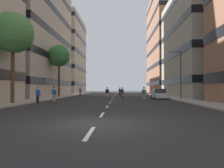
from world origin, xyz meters
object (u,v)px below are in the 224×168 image
(skater_3, at_px, (122,92))
(streetlamp_right, at_px, (178,69))
(skater_0, at_px, (144,93))
(skater_6, at_px, (120,91))
(skater_1, at_px, (107,92))
(skater_5, at_px, (54,94))
(skater_4, at_px, (80,91))
(street_tree_near, at_px, (13,33))
(parked_car_near, at_px, (159,94))
(street_tree_mid, at_px, (59,56))
(skater_2, at_px, (38,94))

(skater_3, bearing_deg, streetlamp_right, -32.17)
(skater_0, bearing_deg, streetlamp_right, 16.98)
(skater_6, bearing_deg, skater_1, -99.13)
(skater_5, bearing_deg, skater_0, 21.01)
(skater_5, height_order, skater_6, same)
(skater_0, bearing_deg, skater_4, 128.49)
(skater_1, bearing_deg, street_tree_near, -131.39)
(skater_5, bearing_deg, skater_6, 69.46)
(skater_5, xyz_separation_m, skater_6, (7.28, 19.43, 0.00))
(street_tree_near, bearing_deg, streetlamp_right, 22.55)
(streetlamp_right, xyz_separation_m, skater_4, (-15.81, 12.42, -3.15))
(skater_0, relative_size, skater_3, 1.00)
(skater_3, bearing_deg, street_tree_near, -131.80)
(parked_car_near, distance_m, street_tree_mid, 18.40)
(skater_0, height_order, skater_1, same)
(street_tree_near, relative_size, skater_2, 5.11)
(parked_car_near, height_order, street_tree_mid, street_tree_mid)
(skater_0, xyz_separation_m, skater_4, (-11.03, 13.88, -0.03))
(streetlamp_right, distance_m, skater_2, 18.06)
(parked_car_near, xyz_separation_m, skater_4, (-13.80, 9.44, 0.29))
(parked_car_near, distance_m, skater_3, 5.76)
(street_tree_mid, bearing_deg, street_tree_near, -90.00)
(street_tree_near, xyz_separation_m, skater_2, (2.33, 0.56, -6.16))
(skater_1, bearing_deg, street_tree_mid, 150.11)
(parked_car_near, relative_size, skater_6, 2.47)
(skater_6, bearing_deg, street_tree_mid, -148.48)
(parked_car_near, height_order, skater_5, skater_5)
(streetlamp_right, bearing_deg, skater_2, -156.22)
(street_tree_near, distance_m, streetlamp_right, 20.37)
(street_tree_near, xyz_separation_m, skater_1, (8.85, 10.04, -6.13))
(skater_0, distance_m, skater_5, 11.13)
(skater_3, relative_size, skater_5, 1.00)
(skater_2, relative_size, skater_4, 1.00)
(street_tree_near, bearing_deg, skater_1, 48.61)
(street_tree_mid, bearing_deg, skater_5, -74.98)
(skater_2, height_order, skater_3, same)
(skater_1, bearing_deg, skater_3, 46.54)
(streetlamp_right, bearing_deg, skater_0, -163.02)
(skater_1, bearing_deg, skater_6, 80.87)
(skater_0, height_order, skater_2, same)
(skater_2, height_order, skater_4, same)
(street_tree_near, distance_m, skater_1, 14.73)
(street_tree_near, bearing_deg, skater_2, 13.42)
(skater_1, bearing_deg, skater_2, -124.49)
(skater_3, xyz_separation_m, skater_4, (-8.32, 7.71, -0.03))
(skater_1, bearing_deg, skater_4, 120.93)
(streetlamp_right, height_order, skater_2, streetlamp_right)
(streetlamp_right, height_order, skater_0, streetlamp_right)
(skater_1, distance_m, skater_5, 9.46)
(street_tree_mid, distance_m, skater_4, 8.51)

